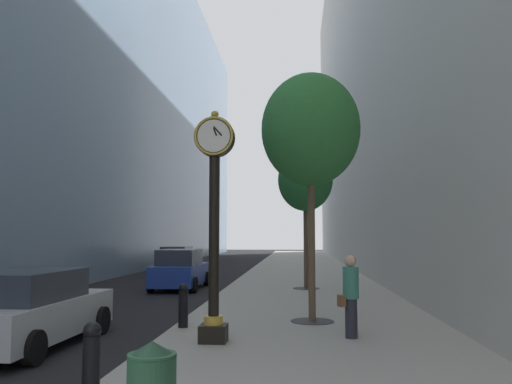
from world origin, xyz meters
name	(u,v)px	position (x,y,z in m)	size (l,w,h in m)	color
ground_plane	(246,275)	(0.00, 27.00, 0.00)	(110.00, 110.00, 0.00)	black
sidewalk_right	(302,270)	(3.32, 30.00, 0.07)	(6.65, 80.00, 0.14)	#9E998E
building_block_left	(86,78)	(-11.45, 30.00, 13.11)	(9.00, 80.00, 26.22)	#758EA8
building_block_right	(419,30)	(11.15, 30.00, 15.84)	(9.00, 80.00, 31.69)	#B7B2A8
street_clock	(214,213)	(1.27, 6.67, 2.79)	(0.84, 0.55, 4.81)	black
bollard_nearest	(91,360)	(0.28, 2.73, 0.68)	(0.24, 0.24, 1.03)	black
bollard_third	(183,304)	(0.28, 8.31, 0.68)	(0.24, 0.24, 1.03)	black
street_tree_near	(311,130)	(3.36, 9.38, 5.04)	(2.57, 2.57, 6.41)	#333335
street_tree_mid_near	(305,180)	(3.36, 17.65, 4.61)	(2.28, 2.28, 5.82)	#333335
pedestrian_walking	(351,294)	(4.12, 7.30, 1.07)	(0.52, 0.44, 1.75)	#23232D
car_blue_near	(180,270)	(-2.08, 18.45, 0.83)	(2.04, 4.52, 1.71)	navy
car_grey_mid	(177,260)	(-4.46, 28.24, 0.79)	(1.98, 4.68, 1.63)	slate
car_silver_far	(28,310)	(-2.60, 6.51, 0.78)	(2.18, 4.53, 1.59)	#B7BABF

